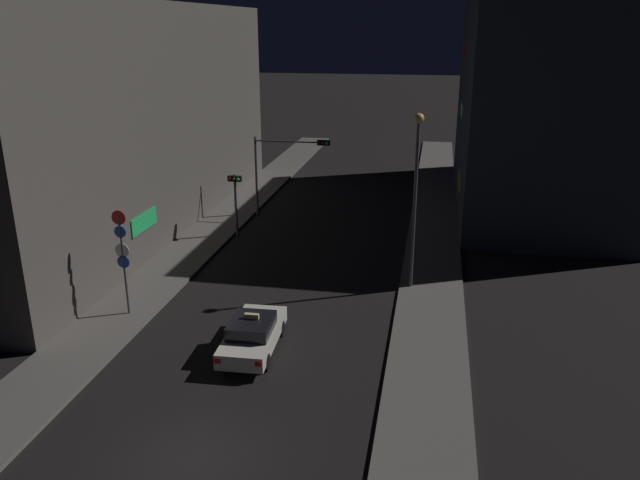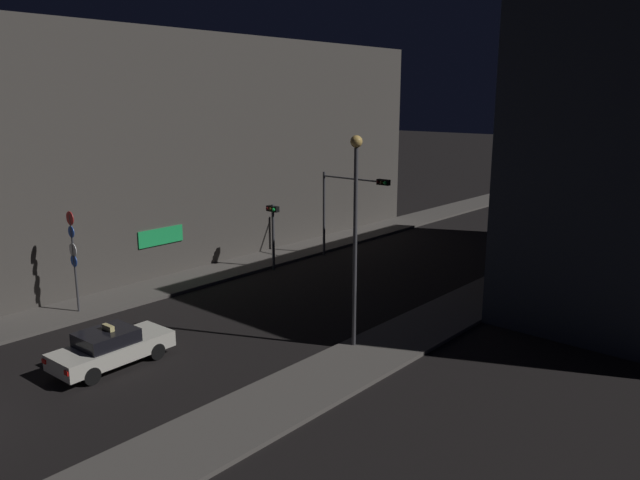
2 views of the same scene
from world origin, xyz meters
TOP-DOWN VIEW (x-y plane):
  - ground_plane at (0.00, 0.00)m, footprint 300.00×300.00m
  - sidewalk_left at (-6.67, 25.78)m, footprint 3.02×55.56m
  - sidewalk_right at (6.67, 25.78)m, footprint 3.02×55.56m
  - building_facade_left at (-13.97, 20.88)m, footprint 11.65×32.33m
  - building_facade_right at (13.19, 30.58)m, footprint 10.11×21.70m
  - taxi at (-0.05, 6.54)m, footprint 1.96×4.51m
  - traffic_light_overhead at (-3.00, 24.17)m, footprint 4.94×0.42m
  - traffic_light_left_kerb at (-4.91, 19.72)m, footprint 0.80×0.42m
  - sign_pole_left at (-6.24, 8.50)m, footprint 0.63×0.10m
  - street_lamp_near_block at (5.68, 13.75)m, footprint 0.46×0.46m

SIDE VIEW (x-z plane):
  - ground_plane at x=0.00m, z-range 0.00..0.00m
  - sidewalk_left at x=-6.67m, z-range 0.00..0.15m
  - sidewalk_right at x=6.67m, z-range 0.00..0.15m
  - taxi at x=-0.05m, z-range -0.07..1.55m
  - traffic_light_left_kerb at x=-4.91m, z-range 0.82..4.64m
  - sign_pole_left at x=-6.24m, z-range 0.60..5.27m
  - traffic_light_overhead at x=-3.00m, z-range 1.22..6.49m
  - street_lamp_near_block at x=5.68m, z-range 1.28..9.51m
  - building_facade_left at x=-13.97m, z-range 0.00..13.28m
  - building_facade_right at x=13.19m, z-range 0.00..14.02m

